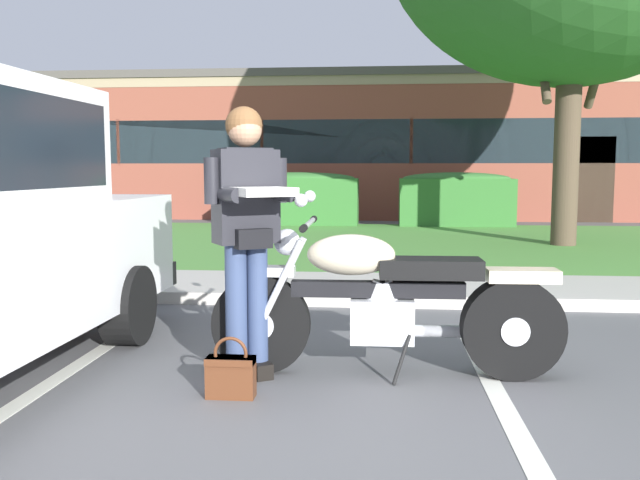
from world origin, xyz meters
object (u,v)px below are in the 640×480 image
object	(u,v)px
rider_person	(247,220)
brick_building	(405,150)
handbag	(231,373)
hedge_left	(298,198)
hedge_center_left	(456,199)
motorcycle	(399,302)

from	to	relation	value
rider_person	brick_building	world-z (taller)	brick_building
handbag	hedge_left	bearing A→B (deg)	95.14
hedge_center_left	handbag	bearing A→B (deg)	-102.17
brick_building	hedge_left	bearing A→B (deg)	-110.92
hedge_center_left	rider_person	bearing A→B (deg)	-102.43
handbag	hedge_left	xyz separation A→B (m)	(-1.04, 11.58, 0.51)
rider_person	hedge_center_left	world-z (taller)	rider_person
rider_person	hedge_center_left	xyz separation A→B (m)	(2.47, 11.20, -0.36)
rider_person	hedge_left	world-z (taller)	rider_person
hedge_left	motorcycle	bearing A→B (deg)	-79.65
hedge_left	hedge_center_left	bearing A→B (deg)	-0.00
hedge_center_left	brick_building	size ratio (longest dim) A/B	0.11
motorcycle	brick_building	distance (m)	17.97
motorcycle	rider_person	size ratio (longest dim) A/B	1.32
handbag	motorcycle	bearing A→B (deg)	27.78
motorcycle	handbag	size ratio (longest dim) A/B	6.23
rider_person	hedge_center_left	bearing A→B (deg)	77.57
handbag	brick_building	distance (m)	18.57
handbag	brick_building	bearing A→B (deg)	85.12
motorcycle	brick_building	size ratio (longest dim) A/B	0.10
motorcycle	hedge_left	size ratio (longest dim) A/B	0.83
hedge_left	hedge_center_left	distance (m)	3.54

